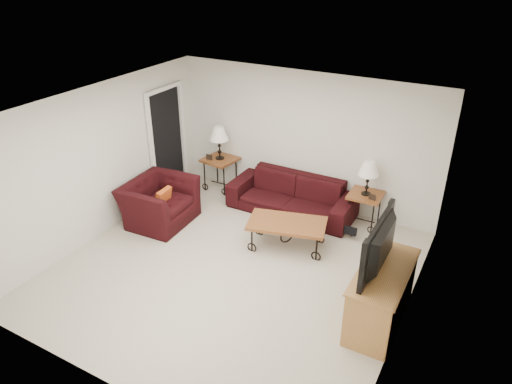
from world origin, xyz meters
TOP-DOWN VIEW (x-y plane):
  - ground at (0.00, 0.00)m, footprint 5.00×5.00m
  - wall_back at (0.00, 2.50)m, footprint 5.00×0.02m
  - wall_front at (0.00, -2.50)m, footprint 5.00×0.02m
  - wall_left at (-2.50, 0.00)m, footprint 0.02×5.00m
  - wall_right at (2.50, 0.00)m, footprint 0.02×5.00m
  - ceiling at (0.00, 0.00)m, footprint 5.00×5.00m
  - doorway at (-2.47, 1.65)m, footprint 0.08×0.94m
  - sofa at (0.01, 2.02)m, footprint 2.30×0.90m
  - side_table_left at (-1.64, 2.20)m, footprint 0.68×0.68m
  - side_table_right at (1.31, 2.20)m, footprint 0.57×0.57m
  - lamp_left at (-1.64, 2.20)m, footprint 0.42×0.42m
  - lamp_right at (1.31, 2.20)m, footprint 0.35×0.35m
  - photo_frame_left at (-1.79, 2.05)m, footprint 0.13×0.02m
  - photo_frame_right at (1.46, 2.05)m, footprint 0.12×0.04m
  - coffee_table at (0.44, 0.94)m, footprint 1.36×0.96m
  - armchair at (-1.88, 0.58)m, footprint 1.08×1.22m
  - throw_pillow at (-1.72, 0.53)m, footprint 0.11×0.35m
  - tv_stand at (2.23, -0.04)m, footprint 0.56×1.34m
  - television at (2.21, -0.04)m, footprint 0.16×1.20m
  - backpack at (1.27, 1.75)m, footprint 0.35×0.29m

SIDE VIEW (x-z plane):
  - ground at x=0.00m, z-range 0.00..0.00m
  - backpack at x=1.27m, z-range 0.00..0.42m
  - coffee_table at x=0.44m, z-range 0.00..0.46m
  - side_table_right at x=1.31m, z-range 0.00..0.61m
  - side_table_left at x=-1.64m, z-range 0.00..0.65m
  - sofa at x=0.01m, z-range 0.00..0.67m
  - armchair at x=-1.88m, z-range 0.00..0.76m
  - tv_stand at x=2.23m, z-range 0.00..0.80m
  - throw_pillow at x=-1.72m, z-range 0.35..0.69m
  - photo_frame_right at x=1.46m, z-range 0.61..0.71m
  - photo_frame_left at x=-1.79m, z-range 0.65..0.76m
  - lamp_right at x=1.31m, z-range 0.61..1.22m
  - lamp_left at x=-1.64m, z-range 0.65..1.31m
  - doorway at x=-2.47m, z-range 0.00..2.04m
  - television at x=2.21m, z-range 0.80..1.49m
  - wall_back at x=0.00m, z-range 0.00..2.50m
  - wall_front at x=0.00m, z-range 0.00..2.50m
  - wall_left at x=-2.50m, z-range 0.00..2.50m
  - wall_right at x=2.50m, z-range 0.00..2.50m
  - ceiling at x=0.00m, z-range 2.50..2.50m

